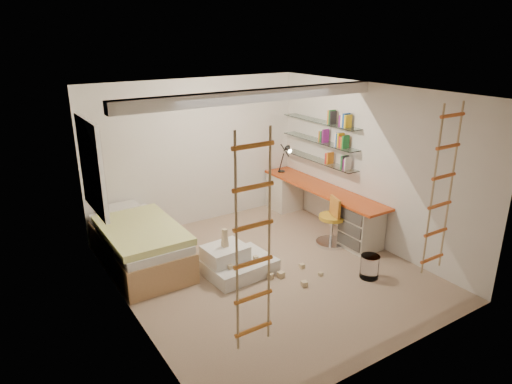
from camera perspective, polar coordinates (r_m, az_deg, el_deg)
floor at (r=6.81m, az=1.39°, el=-9.88°), size 4.50×4.50×0.00m
ceiling_beam at (r=6.24m, az=0.00°, el=11.95°), size 4.00×0.18×0.16m
window_frame at (r=6.79m, az=-19.89°, el=3.02°), size 0.06×1.15×1.35m
window_blind at (r=6.80m, az=-19.57°, el=3.08°), size 0.02×1.00×1.20m
rope_ladder_left at (r=4.15m, az=-0.34°, el=-6.55°), size 0.41×0.04×2.13m
rope_ladder_right at (r=5.94m, az=22.19°, el=0.13°), size 0.41×0.04×2.13m
waste_bin at (r=6.77m, az=14.02°, el=-9.04°), size 0.27×0.27×0.34m
desk at (r=8.21m, az=7.98°, el=-1.65°), size 0.56×2.80×0.75m
shelves at (r=8.18m, az=7.93°, el=6.31°), size 0.25×1.80×0.71m
bed at (r=7.08m, az=-14.37°, el=-6.34°), size 1.02×2.00×0.69m
task_lamp at (r=8.67m, az=3.85°, el=4.73°), size 0.14×0.36×0.57m
swivel_chair at (r=7.58m, az=9.47°, el=-4.36°), size 0.62×0.62×0.83m
play_platform at (r=6.70m, az=-2.65°, el=-8.77°), size 1.01×0.81×0.43m
toy_blocks at (r=6.60m, az=0.72°, el=-8.41°), size 1.25×1.01×0.70m
books at (r=8.16m, az=7.97°, el=7.19°), size 0.14×0.70×0.92m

